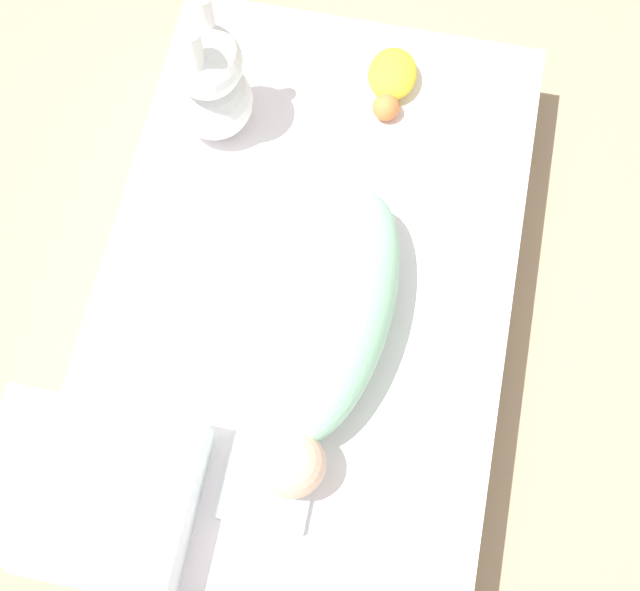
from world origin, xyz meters
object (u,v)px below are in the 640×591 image
at_px(swaddled_baby, 332,325).
at_px(turtle_plush, 391,80).
at_px(bunny_plush, 210,84).
at_px(pillow, 91,493).

xyz_separation_m(swaddled_baby, turtle_plush, (-0.57, 0.01, -0.06)).
xyz_separation_m(swaddled_baby, bunny_plush, (-0.42, -0.32, 0.05)).
height_order(swaddled_baby, bunny_plush, bunny_plush).
distance_m(swaddled_baby, turtle_plush, 0.58).
xyz_separation_m(swaddled_baby, pillow, (0.37, -0.35, -0.03)).
height_order(swaddled_baby, turtle_plush, swaddled_baby).
relative_size(pillow, turtle_plush, 2.08).
bearing_deg(swaddled_baby, bunny_plush, -137.85).
bearing_deg(swaddled_baby, turtle_plush, -176.71).
distance_m(swaddled_baby, pillow, 0.51).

